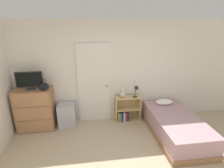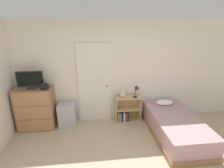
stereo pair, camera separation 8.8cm
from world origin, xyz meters
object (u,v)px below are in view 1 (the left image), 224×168
dresser (35,109)px  teddy_bear (123,93)px  tv (29,80)px  bookshelf (126,111)px  storage_bin (67,115)px  bed (175,125)px  desk_lamp (136,89)px  handbag (43,86)px

dresser → teddy_bear: 2.13m
tv → bookshelf: 2.44m
storage_bin → bed: bed is taller
teddy_bear → storage_bin: bearing=-178.2°
tv → desk_lamp: 2.50m
handbag → teddy_bear: handbag is taller
teddy_bear → tv: bearing=-177.4°
teddy_bear → bookshelf: bearing=2.1°
dresser → bookshelf: dresser is taller
teddy_bear → bed: bearing=-36.2°
bookshelf → teddy_bear: (-0.09, -0.00, 0.51)m
dresser → handbag: handbag is taller
bookshelf → bed: bearing=-38.8°
dresser → desk_lamp: dresser is taller
dresser → storage_bin: bearing=2.9°
handbag → bookshelf: 2.11m
handbag → bed: (2.90, -0.58, -0.88)m
dresser → tv: bearing=-151.7°
dresser → bookshelf: 2.22m
tv → bed: (3.21, -0.69, -1.00)m
storage_bin → teddy_bear: bearing=1.8°
bed → teddy_bear: bearing=143.8°
storage_bin → bed: (2.47, -0.74, -0.05)m
handbag → bookshelf: (1.92, 0.21, -0.86)m
desk_lamp → dresser: bearing=-179.1°
bookshelf → teddy_bear: 0.51m
handbag → bookshelf: bearing=6.3°
handbag → bookshelf: size_ratio=0.41×
storage_bin → bed: 2.58m
handbag → teddy_bear: bearing=6.5°
tv → teddy_bear: bearing=2.6°
desk_lamp → bed: 1.23m
dresser → bookshelf: (2.20, 0.08, -0.25)m
teddy_bear → bed: 1.43m
desk_lamp → storage_bin: bearing=-179.9°
dresser → desk_lamp: 2.48m
dresser → bed: (3.18, -0.70, -0.27)m
tv → handbag: bearing=-19.9°
dresser → teddy_bear: size_ratio=4.18×
tv → bookshelf: size_ratio=0.89×
bookshelf → teddy_bear: bearing=-177.9°
teddy_bear → desk_lamp: size_ratio=0.80×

